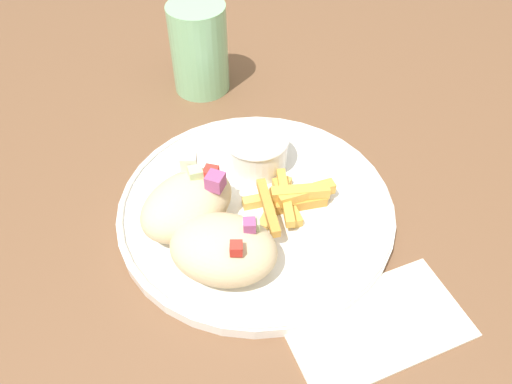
{
  "coord_description": "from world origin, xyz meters",
  "views": [
    {
      "loc": [
        -0.18,
        -0.28,
        1.16
      ],
      "look_at": [
        0.02,
        0.02,
        0.79
      ],
      "focal_mm": 35.0,
      "sensor_mm": 36.0,
      "label": 1
    }
  ],
  "objects_px": {
    "pita_sandwich_near": "(224,249)",
    "sauce_ramekin": "(256,149)",
    "plate": "(256,207)",
    "fries_pile": "(290,199)",
    "pita_sandwich_far": "(188,203)",
    "water_glass": "(200,52)"
  },
  "relations": [
    {
      "from": "sauce_ramekin",
      "to": "water_glass",
      "type": "xyz_separation_m",
      "value": [
        0.03,
        0.19,
        0.02
      ]
    },
    {
      "from": "pita_sandwich_near",
      "to": "sauce_ramekin",
      "type": "height_order",
      "value": "pita_sandwich_near"
    },
    {
      "from": "plate",
      "to": "sauce_ramekin",
      "type": "height_order",
      "value": "sauce_ramekin"
    },
    {
      "from": "plate",
      "to": "pita_sandwich_near",
      "type": "relative_size",
      "value": 2.35
    },
    {
      "from": "pita_sandwich_near",
      "to": "sauce_ramekin",
      "type": "bearing_deg",
      "value": 89.09
    },
    {
      "from": "plate",
      "to": "water_glass",
      "type": "xyz_separation_m",
      "value": [
        0.07,
        0.24,
        0.04
      ]
    },
    {
      "from": "plate",
      "to": "sauce_ramekin",
      "type": "xyz_separation_m",
      "value": [
        0.03,
        0.05,
        0.03
      ]
    },
    {
      "from": "pita_sandwich_near",
      "to": "fries_pile",
      "type": "distance_m",
      "value": 0.1
    },
    {
      "from": "plate",
      "to": "water_glass",
      "type": "distance_m",
      "value": 0.25
    },
    {
      "from": "plate",
      "to": "water_glass",
      "type": "bearing_deg",
      "value": 74.51
    },
    {
      "from": "pita_sandwich_far",
      "to": "fries_pile",
      "type": "height_order",
      "value": "pita_sandwich_far"
    },
    {
      "from": "pita_sandwich_far",
      "to": "sauce_ramekin",
      "type": "xyz_separation_m",
      "value": [
        0.1,
        0.03,
        -0.0
      ]
    },
    {
      "from": "plate",
      "to": "fries_pile",
      "type": "height_order",
      "value": "fries_pile"
    },
    {
      "from": "plate",
      "to": "pita_sandwich_near",
      "type": "bearing_deg",
      "value": -143.94
    },
    {
      "from": "plate",
      "to": "fries_pile",
      "type": "xyz_separation_m",
      "value": [
        0.03,
        -0.02,
        0.02
      ]
    },
    {
      "from": "fries_pile",
      "to": "water_glass",
      "type": "bearing_deg",
      "value": 81.76
    },
    {
      "from": "water_glass",
      "to": "plate",
      "type": "bearing_deg",
      "value": -105.49
    },
    {
      "from": "sauce_ramekin",
      "to": "water_glass",
      "type": "relative_size",
      "value": 0.61
    },
    {
      "from": "pita_sandwich_far",
      "to": "fries_pile",
      "type": "relative_size",
      "value": 1.21
    },
    {
      "from": "fries_pile",
      "to": "sauce_ramekin",
      "type": "relative_size",
      "value": 1.32
    },
    {
      "from": "sauce_ramekin",
      "to": "pita_sandwich_near",
      "type": "bearing_deg",
      "value": -135.2
    },
    {
      "from": "fries_pile",
      "to": "water_glass",
      "type": "xyz_separation_m",
      "value": [
        0.04,
        0.26,
        0.03
      ]
    }
  ]
}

